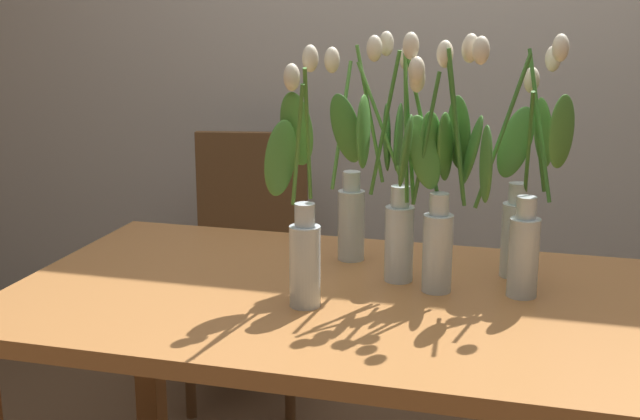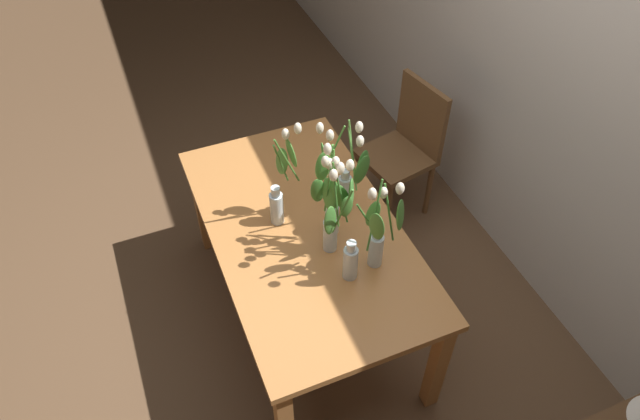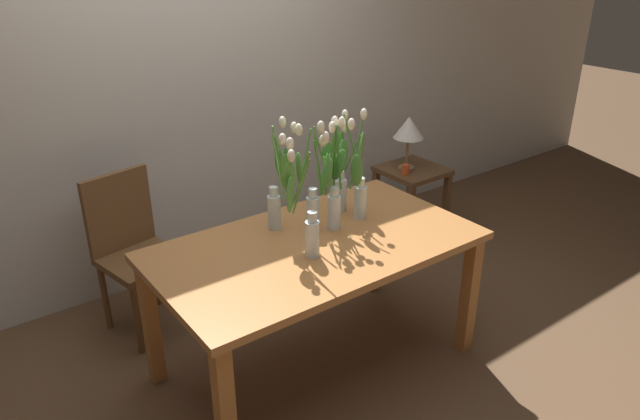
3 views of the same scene
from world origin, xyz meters
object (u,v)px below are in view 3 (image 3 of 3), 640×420
object	(u,v)px
tulip_vase_5	(333,189)
dining_chair	(133,244)
tulip_vase_1	(357,186)
dining_table	(316,258)
tulip_vase_2	(344,177)
tulip_vase_0	(305,219)
pillar_candle	(406,169)
tulip_vase_3	(279,189)
side_table	(412,183)
tulip_vase_4	(316,187)
table_lamp	(409,129)

from	to	relation	value
tulip_vase_5	dining_chair	xyz separation A→B (m)	(-0.78, 0.85, -0.43)
tulip_vase_1	dining_chair	distance (m)	1.32
dining_table	tulip_vase_2	distance (m)	0.51
dining_table	tulip_vase_0	world-z (taller)	tulip_vase_0
tulip_vase_0	pillar_candle	world-z (taller)	tulip_vase_0
tulip_vase_3	side_table	xyz separation A→B (m)	(1.54, 0.57, -0.52)
tulip_vase_0	dining_chair	size ratio (longest dim) A/B	0.60
tulip_vase_2	pillar_candle	distance (m)	1.19
pillar_candle	side_table	bearing A→B (deg)	24.02
tulip_vase_4	pillar_candle	distance (m)	1.48
dining_table	tulip_vase_0	size ratio (longest dim) A/B	2.88
dining_table	tulip_vase_3	xyz separation A→B (m)	(-0.05, 0.24, 0.31)
tulip_vase_3	tulip_vase_4	world-z (taller)	tulip_vase_4
tulip_vase_3	tulip_vase_5	xyz separation A→B (m)	(0.22, -0.16, 0.00)
tulip_vase_2	tulip_vase_4	size ratio (longest dim) A/B	1.00
dining_table	tulip_vase_1	distance (m)	0.44
dining_chair	tulip_vase_1	bearing A→B (deg)	-41.36
side_table	table_lamp	xyz separation A→B (m)	(-0.05, 0.02, 0.42)
pillar_candle	tulip_vase_4	bearing A→B (deg)	-153.00
dining_chair	side_table	xyz separation A→B (m)	(2.10, -0.11, -0.09)
tulip_vase_2	tulip_vase_1	bearing A→B (deg)	-97.78
table_lamp	tulip_vase_3	bearing A→B (deg)	-158.40
dining_table	tulip_vase_3	bearing A→B (deg)	101.78
dining_chair	dining_table	bearing A→B (deg)	-56.71
tulip_vase_5	dining_chair	size ratio (longest dim) A/B	0.62
tulip_vase_0	tulip_vase_4	size ratio (longest dim) A/B	0.95
tulip_vase_5	tulip_vase_0	bearing A→B (deg)	-151.27
tulip_vase_3	dining_chair	size ratio (longest dim) A/B	0.62
tulip_vase_1	tulip_vase_2	bearing A→B (deg)	82.22
dining_chair	tulip_vase_3	bearing A→B (deg)	-50.75
tulip_vase_4	tulip_vase_1	bearing A→B (deg)	-2.90
tulip_vase_0	tulip_vase_5	size ratio (longest dim) A/B	0.96
dining_table	tulip_vase_4	size ratio (longest dim) A/B	2.75
table_lamp	pillar_candle	world-z (taller)	table_lamp
tulip_vase_0	tulip_vase_4	xyz separation A→B (m)	(0.20, 0.18, 0.05)
tulip_vase_5	table_lamp	xyz separation A→B (m)	(1.27, 0.76, -0.10)
tulip_vase_2	side_table	bearing A→B (deg)	27.49
tulip_vase_0	table_lamp	size ratio (longest dim) A/B	1.39
tulip_vase_4	tulip_vase_5	bearing A→B (deg)	-17.58
tulip_vase_1	dining_table	bearing A→B (deg)	-164.13
tulip_vase_1	side_table	xyz separation A→B (m)	(1.16, 0.72, -0.49)
tulip_vase_2	pillar_candle	bearing A→B (deg)	27.94
dining_chair	table_lamp	world-z (taller)	table_lamp
tulip_vase_4	dining_chair	distance (m)	1.17
tulip_vase_2	pillar_candle	size ratio (longest dim) A/B	7.73
tulip_vase_0	tulip_vase_3	size ratio (longest dim) A/B	0.96
tulip_vase_0	tulip_vase_1	bearing A→B (deg)	20.71
tulip_vase_1	table_lamp	distance (m)	1.34
tulip_vase_5	pillar_candle	size ratio (longest dim) A/B	7.74
dining_table	tulip_vase_1	world-z (taller)	tulip_vase_1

